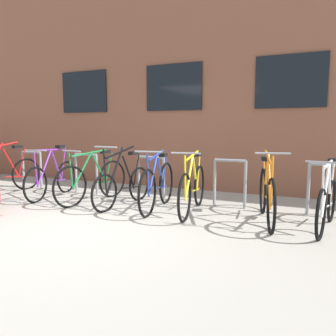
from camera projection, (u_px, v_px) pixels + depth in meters
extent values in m
plane|color=#B2ADA0|center=(84.00, 226.00, 4.58)|extent=(42.00, 42.00, 0.00)
cube|color=brown|center=(208.00, 79.00, 9.47)|extent=(28.00, 5.11, 5.46)
cube|color=black|center=(84.00, 92.00, 8.16)|extent=(1.30, 0.04, 1.00)
cube|color=black|center=(174.00, 87.00, 7.19)|extent=(1.30, 0.04, 1.00)
cube|color=black|center=(290.00, 81.00, 6.23)|extent=(1.30, 0.04, 1.00)
cylinder|color=gray|center=(23.00, 170.00, 7.53)|extent=(0.05, 0.05, 0.81)
cylinder|color=gray|center=(41.00, 171.00, 7.32)|extent=(0.05, 0.05, 0.81)
cylinder|color=gray|center=(31.00, 152.00, 7.38)|extent=(0.53, 0.05, 0.05)
cylinder|color=gray|center=(76.00, 173.00, 6.93)|extent=(0.05, 0.05, 0.81)
cylinder|color=gray|center=(97.00, 175.00, 6.72)|extent=(0.05, 0.05, 0.81)
cylinder|color=gray|center=(86.00, 155.00, 6.78)|extent=(0.53, 0.05, 0.05)
cylinder|color=gray|center=(139.00, 178.00, 6.33)|extent=(0.05, 0.05, 0.81)
cylinder|color=gray|center=(164.00, 179.00, 6.12)|extent=(0.05, 0.05, 0.81)
cylinder|color=gray|center=(151.00, 157.00, 6.17)|extent=(0.53, 0.05, 0.05)
cylinder|color=gray|center=(215.00, 183.00, 5.73)|extent=(0.05, 0.05, 0.81)
cylinder|color=gray|center=(245.00, 185.00, 5.52)|extent=(0.05, 0.05, 0.81)
cylinder|color=gray|center=(230.00, 160.00, 5.57)|extent=(0.53, 0.05, 0.05)
cylinder|color=gray|center=(308.00, 189.00, 5.13)|extent=(0.05, 0.05, 0.81)
cylinder|color=gray|center=(329.00, 164.00, 4.97)|extent=(0.53, 0.05, 0.05)
torus|color=black|center=(199.00, 186.00, 5.80)|extent=(0.13, 0.73, 0.73)
torus|color=black|center=(185.00, 198.00, 4.80)|extent=(0.13, 0.73, 0.73)
cylinder|color=yellow|center=(189.00, 176.00, 5.04)|extent=(0.10, 0.51, 0.69)
cylinder|color=yellow|center=(195.00, 175.00, 5.43)|extent=(0.08, 0.38, 0.61)
cylinder|color=yellow|center=(192.00, 156.00, 5.16)|extent=(0.13, 0.83, 0.12)
cylinder|color=yellow|center=(196.00, 190.00, 5.55)|extent=(0.09, 0.53, 0.08)
cylinder|color=yellow|center=(198.00, 171.00, 5.68)|extent=(0.05, 0.20, 0.54)
cylinder|color=yellow|center=(185.00, 177.00, 4.78)|extent=(0.04, 0.08, 0.62)
cube|color=black|center=(198.00, 154.00, 5.56)|extent=(0.12, 0.21, 0.06)
cylinder|color=gray|center=(186.00, 153.00, 4.76)|extent=(0.44, 0.08, 0.03)
torus|color=black|center=(263.00, 191.00, 5.30)|extent=(0.21, 0.73, 0.74)
torus|color=black|center=(271.00, 206.00, 4.27)|extent=(0.21, 0.73, 0.74)
cylinder|color=orange|center=(269.00, 180.00, 4.51)|extent=(0.15, 0.50, 0.72)
cylinder|color=orange|center=(266.00, 180.00, 4.93)|extent=(0.12, 0.38, 0.57)
cylinder|color=orange|center=(269.00, 158.00, 4.65)|extent=(0.23, 0.82, 0.18)
cylinder|color=orange|center=(265.00, 196.00, 5.05)|extent=(0.15, 0.52, 0.08)
cylinder|color=orange|center=(264.00, 176.00, 5.18)|extent=(0.07, 0.20, 0.51)
cylinder|color=orange|center=(272.00, 181.00, 4.25)|extent=(0.05, 0.08, 0.65)
cube|color=black|center=(265.00, 159.00, 5.06)|extent=(0.14, 0.22, 0.06)
cylinder|color=gray|center=(273.00, 153.00, 4.23)|extent=(0.43, 0.13, 0.03)
torus|color=black|center=(139.00, 184.00, 6.21)|extent=(0.09, 0.65, 0.65)
torus|color=black|center=(105.00, 193.00, 5.33)|extent=(0.09, 0.65, 0.65)
cylinder|color=black|center=(115.00, 171.00, 5.53)|extent=(0.08, 0.49, 0.78)
cylinder|color=black|center=(128.00, 172.00, 5.88)|extent=(0.07, 0.36, 0.63)
cylinder|color=black|center=(120.00, 152.00, 5.63)|extent=(0.10, 0.79, 0.19)
cylinder|color=black|center=(132.00, 187.00, 5.99)|extent=(0.07, 0.51, 0.07)
cylinder|color=black|center=(136.00, 170.00, 6.10)|extent=(0.04, 0.20, 0.57)
cylinder|color=black|center=(105.00, 171.00, 5.30)|extent=(0.03, 0.08, 0.72)
cube|color=black|center=(133.00, 153.00, 5.98)|extent=(0.12, 0.21, 0.06)
cylinder|color=gray|center=(105.00, 147.00, 5.28)|extent=(0.44, 0.06, 0.03)
torus|color=black|center=(113.00, 179.00, 6.52)|extent=(0.16, 0.74, 0.74)
torus|color=black|center=(70.00, 187.00, 5.65)|extent=(0.16, 0.74, 0.74)
cylinder|color=#1E7238|center=(83.00, 170.00, 5.85)|extent=(0.12, 0.50, 0.66)
cylinder|color=#1E7238|center=(99.00, 169.00, 6.20)|extent=(0.10, 0.38, 0.59)
cylinder|color=#1E7238|center=(89.00, 153.00, 5.96)|extent=(0.17, 0.82, 0.10)
cylinder|color=#1E7238|center=(103.00, 182.00, 6.30)|extent=(0.11, 0.52, 0.08)
cylinder|color=#1E7238|center=(109.00, 166.00, 6.41)|extent=(0.06, 0.20, 0.53)
cylinder|color=#1E7238|center=(71.00, 170.00, 5.63)|extent=(0.04, 0.08, 0.59)
cube|color=black|center=(105.00, 152.00, 6.30)|extent=(0.13, 0.21, 0.06)
cylinder|color=gray|center=(71.00, 151.00, 5.61)|extent=(0.44, 0.10, 0.03)
torus|color=black|center=(66.00, 177.00, 6.97)|extent=(0.14, 0.68, 0.68)
torus|color=black|center=(36.00, 185.00, 6.02)|extent=(0.14, 0.68, 0.68)
cylinder|color=#722D99|center=(44.00, 168.00, 6.25)|extent=(0.10, 0.48, 0.66)
cylinder|color=#722D99|center=(56.00, 165.00, 6.61)|extent=(0.09, 0.36, 0.69)
cylinder|color=#722D99|center=(49.00, 150.00, 6.36)|extent=(0.15, 0.77, 0.06)
cylinder|color=#722D99|center=(60.00, 180.00, 6.74)|extent=(0.10, 0.50, 0.07)
cylinder|color=#722D99|center=(63.00, 163.00, 6.85)|extent=(0.05, 0.20, 0.63)
cylinder|color=#722D99|center=(36.00, 169.00, 6.00)|extent=(0.04, 0.08, 0.60)
cube|color=black|center=(60.00, 147.00, 6.72)|extent=(0.13, 0.21, 0.06)
cylinder|color=gray|center=(36.00, 150.00, 5.99)|extent=(0.44, 0.09, 0.03)
torus|color=black|center=(26.00, 174.00, 7.30)|extent=(0.14, 0.70, 0.70)
cylinder|color=red|center=(11.00, 164.00, 6.98)|extent=(0.09, 0.36, 0.65)
cylinder|color=red|center=(0.00, 146.00, 6.74)|extent=(0.15, 0.79, 0.16)
cylinder|color=red|center=(16.00, 177.00, 7.09)|extent=(0.10, 0.51, 0.07)
cylinder|color=red|center=(22.00, 161.00, 7.19)|extent=(0.05, 0.20, 0.59)
cube|color=black|center=(17.00, 147.00, 7.08)|extent=(0.13, 0.21, 0.06)
torus|color=black|center=(166.00, 183.00, 5.98)|extent=(0.13, 0.76, 0.76)
torus|color=black|center=(147.00, 193.00, 5.05)|extent=(0.13, 0.76, 0.76)
cylinder|color=#233893|center=(153.00, 173.00, 5.27)|extent=(0.09, 0.47, 0.68)
cylinder|color=#233893|center=(161.00, 174.00, 5.64)|extent=(0.08, 0.34, 0.56)
cylinder|color=#233893|center=(156.00, 155.00, 5.39)|extent=(0.13, 0.75, 0.15)
cylinder|color=#233893|center=(162.00, 187.00, 5.75)|extent=(0.08, 0.49, 0.08)
cylinder|color=#233893|center=(165.00, 170.00, 5.87)|extent=(0.05, 0.20, 0.50)
cylinder|color=#233893|center=(148.00, 174.00, 5.04)|extent=(0.04, 0.08, 0.61)
cube|color=black|center=(163.00, 155.00, 5.75)|extent=(0.12, 0.21, 0.06)
cylinder|color=gray|center=(148.00, 152.00, 5.02)|extent=(0.44, 0.08, 0.03)
torus|color=black|center=(332.00, 200.00, 4.82)|extent=(0.15, 0.65, 0.65)
torus|color=black|center=(321.00, 215.00, 4.03)|extent=(0.15, 0.65, 0.65)
cylinder|color=silver|center=(326.00, 189.00, 4.21)|extent=(0.11, 0.46, 0.67)
cylinder|color=silver|center=(330.00, 186.00, 4.51)|extent=(0.09, 0.33, 0.63)
cylinder|color=silver|center=(329.00, 164.00, 4.30)|extent=(0.16, 0.73, 0.08)
cylinder|color=silver|center=(329.00, 205.00, 4.62)|extent=(0.10, 0.48, 0.07)
cylinder|color=silver|center=(332.00, 182.00, 4.71)|extent=(0.06, 0.20, 0.57)
cylinder|color=silver|center=(323.00, 190.00, 4.01)|extent=(0.04, 0.08, 0.61)
cube|color=black|center=(333.00, 161.00, 4.60)|extent=(0.13, 0.21, 0.06)
cylinder|color=gray|center=(325.00, 162.00, 3.99)|extent=(0.44, 0.10, 0.03)
cylinder|color=gray|center=(2.00, 201.00, 5.08)|extent=(0.55, 0.13, 0.03)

